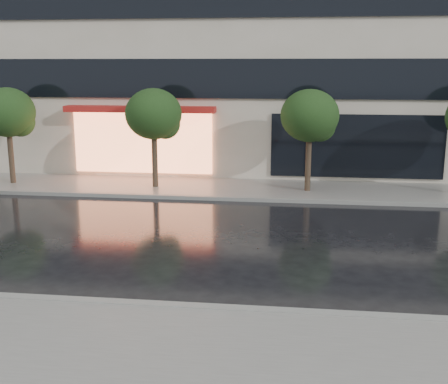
# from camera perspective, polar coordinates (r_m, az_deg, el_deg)

# --- Properties ---
(ground) EXTENTS (120.00, 120.00, 0.00)m
(ground) POSITION_cam_1_polar(r_m,az_deg,el_deg) (12.60, -4.61, -9.97)
(ground) COLOR black
(ground) RESTS_ON ground
(sidewalk_near) EXTENTS (60.00, 4.50, 0.12)m
(sidewalk_near) POSITION_cam_1_polar(r_m,az_deg,el_deg) (9.74, -8.64, -16.95)
(sidewalk_near) COLOR slate
(sidewalk_near) RESTS_ON ground
(sidewalk_far) EXTENTS (60.00, 3.50, 0.12)m
(sidewalk_far) POSITION_cam_1_polar(r_m,az_deg,el_deg) (22.27, 0.70, 0.36)
(sidewalk_far) COLOR slate
(sidewalk_far) RESTS_ON ground
(curb_near) EXTENTS (60.00, 0.25, 0.14)m
(curb_near) POSITION_cam_1_polar(r_m,az_deg,el_deg) (11.68, -5.62, -11.53)
(curb_near) COLOR gray
(curb_near) RESTS_ON ground
(curb_far) EXTENTS (60.00, 0.25, 0.14)m
(curb_far) POSITION_cam_1_polar(r_m,az_deg,el_deg) (20.58, 0.15, -0.66)
(curb_far) COLOR gray
(curb_far) RESTS_ON ground
(tree_far_west) EXTENTS (2.20, 2.20, 3.99)m
(tree_far_west) POSITION_cam_1_polar(r_m,az_deg,el_deg) (24.30, -20.97, 7.39)
(tree_far_west) COLOR #33261C
(tree_far_west) RESTS_ON ground
(tree_mid_west) EXTENTS (2.20, 2.20, 3.99)m
(tree_mid_west) POSITION_cam_1_polar(r_m,az_deg,el_deg) (22.14, -6.99, 7.69)
(tree_mid_west) COLOR #33261C
(tree_mid_west) RESTS_ON ground
(tree_mid_east) EXTENTS (2.20, 2.20, 3.99)m
(tree_mid_east) POSITION_cam_1_polar(r_m,az_deg,el_deg) (21.49, 8.86, 7.48)
(tree_mid_east) COLOR #33261C
(tree_mid_east) RESTS_ON ground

